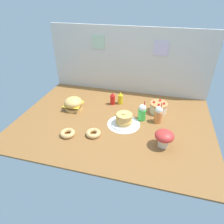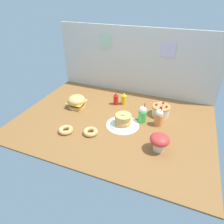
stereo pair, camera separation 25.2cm
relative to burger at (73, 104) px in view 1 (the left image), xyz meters
The scene contains 13 objects.
ground_plane 0.64m from the burger, 12.41° to the right, with size 2.48×1.80×0.02m, color brown.
back_wall 1.07m from the burger, 50.87° to the left, with size 2.48×0.04×1.02m.
doily_mat 0.79m from the burger, 13.34° to the right, with size 0.41×0.41×0.00m, color white.
burger is the anchor object (origin of this frame).
pancake_stack 0.78m from the burger, 13.37° to the right, with size 0.32×0.32×0.16m.
layer_cake 1.18m from the burger, 10.80° to the left, with size 0.24×0.24×0.17m.
ketchup_bottle 0.57m from the burger, 29.14° to the left, with size 0.07×0.07×0.19m.
mustard_bottle 0.69m from the burger, 28.11° to the left, with size 0.07×0.07×0.19m.
cream_soda_cup 0.97m from the burger, ahead, with size 0.10×0.10×0.28m.
orange_float_cup 1.17m from the burger, ahead, with size 0.10×0.10×0.28m.
donut_pink_glaze 0.59m from the burger, 72.92° to the right, with size 0.18×0.18×0.05m.
donut_chocolate 0.68m from the burger, 46.42° to the right, with size 0.18×0.18×0.05m.
mushroom_stool 1.35m from the burger, 20.51° to the right, with size 0.21×0.21×0.20m.
Camera 1 is at (0.52, -2.05, 1.47)m, focal length 31.66 mm.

